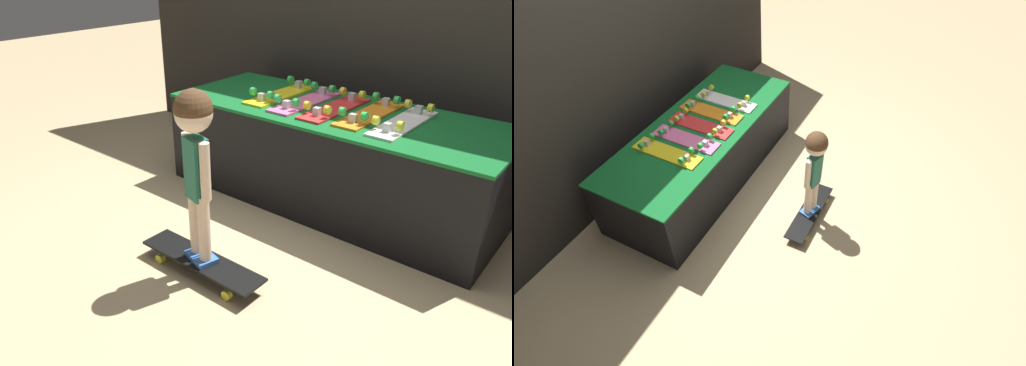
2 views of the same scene
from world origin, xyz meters
TOP-DOWN VIEW (x-y plane):
  - ground_plane at (0.00, 0.00)m, footprint 16.00×16.00m
  - back_wall at (0.00, 1.28)m, footprint 4.81×0.10m
  - display_rack at (0.00, 0.61)m, footprint 2.22×0.86m
  - skateboard_yellow_on_rack at (-0.46, 0.64)m, footprint 0.18×0.65m
  - skateboard_pink_on_rack at (-0.23, 0.60)m, footprint 0.18×0.65m
  - skateboard_red_on_rack at (0.00, 0.60)m, footprint 0.18×0.65m
  - skateboard_orange_on_rack at (0.23, 0.63)m, footprint 0.18×0.65m
  - skateboard_white_on_rack at (0.46, 0.61)m, footprint 0.18×0.65m
  - skateboard_on_floor at (-0.05, -0.59)m, footprint 0.76×0.18m
  - child at (-0.05, -0.59)m, footprint 0.22×0.19m

SIDE VIEW (x-z plane):
  - ground_plane at x=0.00m, z-range 0.00..0.00m
  - skateboard_on_floor at x=-0.05m, z-range 0.03..0.12m
  - display_rack at x=0.00m, z-range 0.00..0.64m
  - skateboard_yellow_on_rack at x=-0.46m, z-range 0.62..0.71m
  - skateboard_pink_on_rack at x=-0.23m, z-range 0.62..0.71m
  - skateboard_red_on_rack at x=0.00m, z-range 0.62..0.71m
  - skateboard_orange_on_rack at x=0.23m, z-range 0.62..0.71m
  - skateboard_white_on_rack at x=0.46m, z-range 0.62..0.71m
  - child at x=-0.05m, z-range 0.28..1.20m
  - back_wall at x=0.00m, z-range 0.00..2.29m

